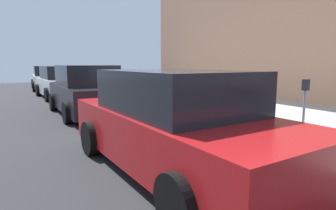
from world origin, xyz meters
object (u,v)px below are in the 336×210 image
parked_car_charcoal_1 (87,91)px  parked_car_white_2 (61,83)px  suitcase_red_10 (161,98)px  suitcase_red_3 (213,110)px  suitcase_teal_9 (166,98)px  parked_car_silver_3 (48,78)px  bollard_post (139,93)px  parked_car_red_0 (175,124)px  suitcase_teal_2 (230,113)px  suitcase_olive_1 (241,117)px  suitcase_olive_8 (172,101)px  suitcase_silver_0 (250,118)px  suitcase_navy_4 (205,108)px  suitcase_black_5 (194,106)px  suitcase_silver_7 (182,103)px  suitcase_maroon_6 (188,104)px  parking_meter (305,102)px  fire_hydrant (150,92)px

parked_car_charcoal_1 → parked_car_white_2: size_ratio=0.97×
suitcase_red_10 → suitcase_red_3: bearing=179.2°
suitcase_teal_9 → parked_car_silver_3: (11.64, 2.55, 0.23)m
bollard_post → parked_car_red_0: size_ratio=0.16×
suitcase_teal_2 → suitcase_olive_1: bearing=174.6°
suitcase_olive_8 → suitcase_teal_9: (0.43, -0.00, 0.05)m
suitcase_teal_2 → suitcase_teal_9: bearing=1.7°
suitcase_silver_0 → parked_car_red_0: size_ratio=0.15×
suitcase_teal_2 → suitcase_navy_4: 0.99m
suitcase_silver_0 → suitcase_black_5: (2.29, -0.02, 0.00)m
parked_car_white_2 → suitcase_navy_4: bearing=-163.3°
suitcase_silver_0 → suitcase_silver_7: (3.17, -0.15, -0.04)m
parked_car_red_0 → parked_car_silver_3: size_ratio=1.05×
suitcase_olive_1 → suitcase_red_10: (4.10, 0.04, 0.04)m
suitcase_maroon_6 → parked_car_white_2: 8.19m
suitcase_navy_4 → bollard_post: 4.28m
suitcase_silver_7 → suitcase_teal_9: suitcase_teal_9 is taller
suitcase_silver_7 → parked_car_white_2: 7.77m
suitcase_olive_1 → suitcase_olive_8: bearing=1.0°
suitcase_red_10 → parking_meter: size_ratio=0.65×
parked_car_red_0 → suitcase_teal_9: bearing=-27.6°
suitcase_maroon_6 → parking_meter: (-3.81, -0.22, 0.52)m
suitcase_silver_0 → suitcase_navy_4: 1.85m
parking_meter → parked_car_silver_3: (16.83, 2.81, -0.23)m
suitcase_teal_2 → fire_hydrant: (4.55, 0.08, 0.15)m
suitcase_red_3 → suitcase_black_5: (0.91, -0.00, 0.01)m
parked_car_red_0 → bollard_post: bearing=-19.3°
suitcase_teal_2 → parked_car_red_0: size_ratio=0.19×
suitcase_teal_9 → parking_meter: (-5.19, -0.27, 0.46)m
suitcase_red_10 → suitcase_teal_2: bearing=-178.7°
suitcase_olive_1 → fire_hydrant: bearing=0.4°
suitcase_silver_0 → bollard_post: bearing=0.7°
suitcase_maroon_6 → suitcase_teal_2: bearing=-178.3°
suitcase_silver_0 → suitcase_maroon_6: bearing=-2.1°
suitcase_silver_0 → parked_car_silver_3: 15.93m
suitcase_navy_4 → parked_car_white_2: bearing=16.7°
parked_car_white_2 → suitcase_olive_8: bearing=-159.5°
suitcase_olive_8 → suitcase_red_10: size_ratio=1.01×
parked_car_charcoal_1 → parked_car_silver_3: 10.66m
suitcase_teal_9 → parked_car_charcoal_1: size_ratio=0.23×
parked_car_white_2 → suitcase_teal_9: bearing=-158.3°
suitcase_silver_0 → suitcase_red_10: bearing=-0.9°
suitcase_olive_8 → suitcase_silver_0: bearing=179.1°
fire_hydrant → parked_car_charcoal_1: (-0.35, 2.56, 0.19)m
suitcase_olive_1 → suitcase_navy_4: size_ratio=1.24×
suitcase_red_10 → parked_car_silver_3: size_ratio=0.18×
parking_meter → parked_car_red_0: size_ratio=0.27×
suitcase_red_10 → suitcase_olive_8: bearing=179.2°
suitcase_teal_9 → fire_hydrant: 1.33m
parked_car_charcoal_1 → parked_car_white_2: bearing=-0.0°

